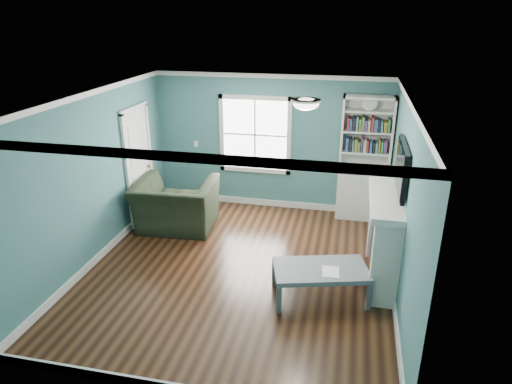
# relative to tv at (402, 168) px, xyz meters

# --- Properties ---
(floor) EXTENTS (5.00, 5.00, 0.00)m
(floor) POSITION_rel_tv_xyz_m (-2.20, -0.20, -1.72)
(floor) COLOR black
(floor) RESTS_ON ground
(room_walls) EXTENTS (5.00, 5.00, 5.00)m
(room_walls) POSITION_rel_tv_xyz_m (-2.20, -0.20, -0.14)
(room_walls) COLOR #3B7676
(room_walls) RESTS_ON ground
(trim) EXTENTS (4.50, 5.00, 2.60)m
(trim) POSITION_rel_tv_xyz_m (-2.20, -0.20, -0.49)
(trim) COLOR white
(trim) RESTS_ON ground
(window) EXTENTS (1.40, 0.06, 1.50)m
(window) POSITION_rel_tv_xyz_m (-2.50, 2.29, -0.27)
(window) COLOR white
(window) RESTS_ON room_walls
(bookshelf) EXTENTS (0.90, 0.35, 2.31)m
(bookshelf) POSITION_rel_tv_xyz_m (-0.43, 2.10, -0.80)
(bookshelf) COLOR silver
(bookshelf) RESTS_ON ground
(fireplace) EXTENTS (0.44, 1.58, 1.30)m
(fireplace) POSITION_rel_tv_xyz_m (-0.12, 0.00, -1.09)
(fireplace) COLOR black
(fireplace) RESTS_ON ground
(tv) EXTENTS (0.06, 1.10, 0.65)m
(tv) POSITION_rel_tv_xyz_m (0.00, 0.00, 0.00)
(tv) COLOR black
(tv) RESTS_ON fireplace
(door) EXTENTS (0.12, 0.98, 2.17)m
(door) POSITION_rel_tv_xyz_m (-4.42, 1.20, -0.65)
(door) COLOR silver
(door) RESTS_ON ground
(ceiling_fixture) EXTENTS (0.38, 0.38, 0.15)m
(ceiling_fixture) POSITION_rel_tv_xyz_m (-1.30, -0.10, 0.82)
(ceiling_fixture) COLOR white
(ceiling_fixture) RESTS_ON room_walls
(light_switch) EXTENTS (0.08, 0.01, 0.12)m
(light_switch) POSITION_rel_tv_xyz_m (-3.70, 2.28, -0.52)
(light_switch) COLOR white
(light_switch) RESTS_ON room_walls
(recliner) EXTENTS (1.41, 0.97, 1.19)m
(recliner) POSITION_rel_tv_xyz_m (-3.65, 0.95, -1.13)
(recliner) COLOR black
(recliner) RESTS_ON ground
(coffee_table) EXTENTS (1.39, 0.99, 0.46)m
(coffee_table) POSITION_rel_tv_xyz_m (-0.95, -0.67, -1.33)
(coffee_table) COLOR #4B535A
(coffee_table) RESTS_ON ground
(paper_sheet) EXTENTS (0.24, 0.30, 0.00)m
(paper_sheet) POSITION_rel_tv_xyz_m (-0.81, -0.73, -1.27)
(paper_sheet) COLOR white
(paper_sheet) RESTS_ON coffee_table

